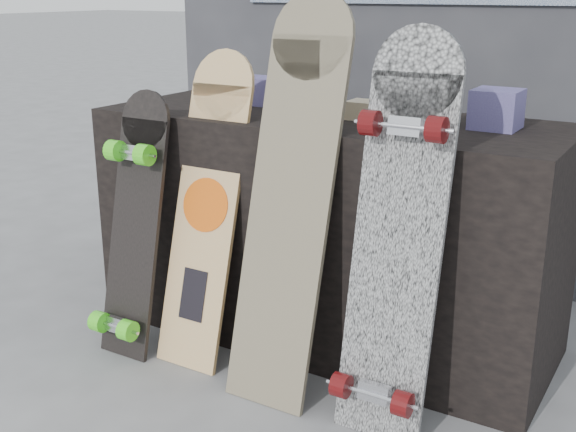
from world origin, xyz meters
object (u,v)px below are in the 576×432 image
Objects in this scene: longboard_celtic at (292,187)px; skateboard_dark at (133,223)px; longboard_cascadia at (398,231)px; longboard_geisha at (207,201)px; vendor_table at (326,228)px.

skateboard_dark is at bearing -172.53° from longboard_celtic.
longboard_cascadia is 1.26× the size of skateboard_dark.
longboard_cascadia reaches higher than longboard_geisha.
vendor_table is at bearing 40.38° from skateboard_dark.
longboard_cascadia is at bearing -7.94° from longboard_celtic.
vendor_table is at bearing 101.31° from longboard_celtic.
vendor_table is 1.56× the size of longboard_geisha.
skateboard_dark is at bearing -139.62° from vendor_table.
longboard_celtic is at bearing 7.47° from skateboard_dark.
longboard_geisha is 0.85× the size of longboard_celtic.
longboard_celtic is (0.07, -0.36, 0.24)m from vendor_table.
longboard_cascadia is at bearing -6.93° from longboard_geisha.
skateboard_dark is (-0.94, -0.03, -0.13)m from longboard_cascadia.
skateboard_dark is at bearing -154.45° from longboard_geisha.
vendor_table is 0.62m from longboard_cascadia.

